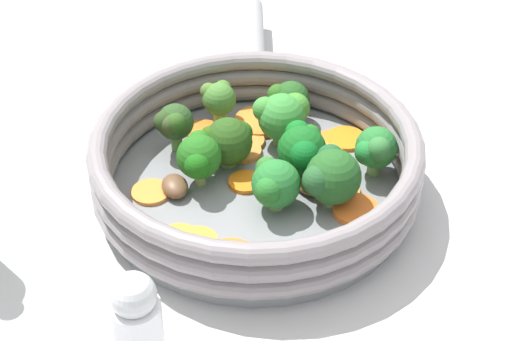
{
  "coord_description": "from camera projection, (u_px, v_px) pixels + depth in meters",
  "views": [
    {
      "loc": [
        -0.02,
        0.57,
        0.49
      ],
      "look_at": [
        0.0,
        0.0,
        0.03
      ],
      "focal_mm": 60.0,
      "sensor_mm": 36.0,
      "label": 1
    }
  ],
  "objects": [
    {
      "name": "carrot_slice_8",
      "position": [
        356.0,
        210.0,
        0.71
      ],
      "size": [
        0.06,
        0.06,
        0.01
      ],
      "primitive_type": "cylinder",
      "rotation": [
        0.0,
        0.0,
        2.35
      ],
      "color": "orange",
      "rests_on": "skillet"
    },
    {
      "name": "broccoli_floret_2",
      "position": [
        282.0,
        115.0,
        0.77
      ],
      "size": [
        0.05,
        0.04,
        0.05
      ],
      "color": "#7AA354",
      "rests_on": "skillet"
    },
    {
      "name": "broccoli_floret_9",
      "position": [
        331.0,
        176.0,
        0.7
      ],
      "size": [
        0.05,
        0.05,
        0.05
      ],
      "color": "#719B5B",
      "rests_on": "skillet"
    },
    {
      "name": "skillet_rim_wall",
      "position": [
        256.0,
        160.0,
        0.73
      ],
      "size": [
        0.28,
        0.28,
        0.05
      ],
      "color": "gray",
      "rests_on": "skillet"
    },
    {
      "name": "broccoli_floret_4",
      "position": [
        289.0,
        100.0,
        0.8
      ],
      "size": [
        0.04,
        0.04,
        0.04
      ],
      "color": "#70A05D",
      "rests_on": "skillet"
    },
    {
      "name": "broccoli_floret_3",
      "position": [
        199.0,
        158.0,
        0.72
      ],
      "size": [
        0.04,
        0.05,
        0.05
      ],
      "color": "#8DAA5E",
      "rests_on": "skillet"
    },
    {
      "name": "broccoli_floret_8",
      "position": [
        219.0,
        98.0,
        0.79
      ],
      "size": [
        0.03,
        0.03,
        0.05
      ],
      "color": "#8DB65C",
      "rests_on": "skillet"
    },
    {
      "name": "carrot_slice_11",
      "position": [
        197.0,
        242.0,
        0.68
      ],
      "size": [
        0.04,
        0.04,
        0.0
      ],
      "primitive_type": "cylinder",
      "rotation": [
        0.0,
        0.0,
        6.2
      ],
      "color": "orange",
      "rests_on": "skillet"
    },
    {
      "name": "broccoli_floret_6",
      "position": [
        274.0,
        184.0,
        0.7
      ],
      "size": [
        0.04,
        0.05,
        0.05
      ],
      "color": "#77A456",
      "rests_on": "skillet"
    },
    {
      "name": "ground_plane",
      "position": [
        256.0,
        195.0,
        0.75
      ],
      "size": [
        4.0,
        4.0,
        0.0
      ],
      "primitive_type": "plane",
      "color": "#BBBAB9"
    },
    {
      "name": "skillet",
      "position": [
        256.0,
        190.0,
        0.75
      ],
      "size": [
        0.26,
        0.26,
        0.01
      ],
      "primitive_type": "cylinder",
      "color": "gray",
      "rests_on": "ground_plane"
    },
    {
      "name": "carrot_slice_1",
      "position": [
        311.0,
        151.0,
        0.77
      ],
      "size": [
        0.04,
        0.04,
        0.01
      ],
      "primitive_type": "cylinder",
      "rotation": [
        0.0,
        0.0,
        1.75
      ],
      "color": "orange",
      "rests_on": "skillet"
    },
    {
      "name": "broccoli_floret_5",
      "position": [
        228.0,
        141.0,
        0.75
      ],
      "size": [
        0.05,
        0.04,
        0.05
      ],
      "color": "#7DA55B",
      "rests_on": "skillet"
    },
    {
      "name": "carrot_slice_2",
      "position": [
        334.0,
        141.0,
        0.79
      ],
      "size": [
        0.05,
        0.05,
        0.0
      ],
      "primitive_type": "cylinder",
      "rotation": [
        0.0,
        0.0,
        2.45
      ],
      "color": "orange",
      "rests_on": "skillet"
    },
    {
      "name": "carrot_slice_12",
      "position": [
        178.0,
        239.0,
        0.69
      ],
      "size": [
        0.05,
        0.05,
        0.0
      ],
      "primitive_type": "cylinder",
      "rotation": [
        0.0,
        0.0,
        4.09
      ],
      "color": "orange",
      "rests_on": "skillet"
    },
    {
      "name": "carrot_slice_13",
      "position": [
        231.0,
        260.0,
        0.67
      ],
      "size": [
        0.06,
        0.06,
        0.01
      ],
      "primitive_type": "cylinder",
      "rotation": [
        0.0,
        0.0,
        1.33
      ],
      "color": "orange",
      "rests_on": "skillet"
    },
    {
      "name": "carrot_slice_4",
      "position": [
        257.0,
        122.0,
        0.81
      ],
      "size": [
        0.06,
        0.06,
        0.01
      ],
      "primitive_type": "cylinder",
      "rotation": [
        0.0,
        0.0,
        5.8
      ],
      "color": "orange",
      "rests_on": "skillet"
    },
    {
      "name": "carrot_slice_7",
      "position": [
        245.0,
        185.0,
        0.74
      ],
      "size": [
        0.04,
        0.04,
        0.0
      ],
      "primitive_type": "cylinder",
      "rotation": [
        0.0,
        0.0,
        0.55
      ],
      "color": "orange",
      "rests_on": "skillet"
    },
    {
      "name": "skillet_handle",
      "position": [
        253.0,
        45.0,
        0.9
      ],
      "size": [
        0.03,
        0.17,
        0.02
      ],
      "primitive_type": "cylinder",
      "rotation": [
        1.57,
        0.0,
        0.05
      ],
      "color": "#999B9E",
      "rests_on": "skillet"
    },
    {
      "name": "carrot_slice_0",
      "position": [
        204.0,
        132.0,
        0.8
      ],
      "size": [
        0.05,
        0.05,
        0.01
      ],
      "primitive_type": "cylinder",
      "rotation": [
        0.0,
        0.0,
        3.69
      ],
      "color": "orange",
      "rests_on": "skillet"
    },
    {
      "name": "carrot_slice_6",
      "position": [
        151.0,
        192.0,
        0.73
      ],
      "size": [
        0.04,
        0.04,
        0.0
      ],
      "primitive_type": "cylinder",
      "rotation": [
        0.0,
        0.0,
        6.01
      ],
      "color": "orange",
      "rests_on": "skillet"
    },
    {
      "name": "broccoli_floret_1",
      "position": [
        174.0,
        123.0,
        0.76
      ],
      "size": [
        0.04,
        0.04,
        0.05
      ],
      "color": "#5C8B42",
      "rests_on": "skillet"
    },
    {
      "name": "broccoli_floret_7",
      "position": [
        302.0,
        148.0,
        0.74
      ],
      "size": [
        0.04,
        0.05,
        0.05
      ],
      "color": "#629456",
      "rests_on": "skillet"
    },
    {
      "name": "carrot_slice_5",
      "position": [
        337.0,
        190.0,
        0.73
      ],
      "size": [
        0.05,
        0.05,
        0.0
      ],
      "primitive_type": "cylinder",
      "rotation": [
        0.0,
        0.0,
        0.42
      ],
      "color": "orange",
      "rests_on": "skillet"
    },
    {
      "name": "carrot_slice_3",
      "position": [
        244.0,
        151.0,
        0.78
      ],
      "size": [
        0.04,
        0.04,
        0.0
      ],
      "primitive_type": "cylinder",
      "rotation": [
        0.0,
        0.0,
        1.8
      ],
      "color": "orange",
      "rests_on": "skillet"
    },
    {
      "name": "skillet_rivet_left",
      "position": [
        279.0,
        99.0,
        0.84
      ],
      "size": [
        0.01,
        0.01,
        0.01
      ],
      "primitive_type": "sphere",
      "color": "gray",
      "rests_on": "skillet"
    },
    {
      "name": "skillet_rivet_right",
      "position": [
        229.0,
        100.0,
        0.84
      ],
      "size": [
        0.01,
        0.01,
        0.01
      ],
      "primitive_type": "sphere",
      "color": "gray",
      "rests_on": "skillet"
    },
    {
      "name": "mushroom_piece_0",
      "position": [
        175.0,
        186.0,
        0.73
      ],
      "size": [
        0.03,
        0.04,
        0.01
      ],
      "primitive_type": "ellipsoid",
      "rotation": [
        0.0,
        0.0,
        1.91
      ],
      "color": "brown",
      "rests_on": "skillet"
    },
    {
      "name": "carrot_slice_10",
      "position": [
        249.0,
        141.0,
        0.79
      ],
      "size": [
        0.04,
        0.04,
        0.0
      ],
      "primitive_type": "cylinder",
      "rotation": [
        0.0,
        0.0,
        4.32
      ],
      "color": "orange",
      "rests_on": "skillet"
    },
    {
      "name": "broccoli_floret_0",
      "position": [
        376.0,
        149.0,
        0.73
      ],
      "size": [
        0.04,
        0.04,
        0.05
      ],
      "color": "#73A259",
      "rests_on": "skillet"
    },
    {
      "name": "mushroom_piece_1",
      "position": [
        313.0,
        186.0,
        0.73
      ],
      "size": [
        0.04,
        0.04,
        0.01
      ],
      "primitive_type": "ellipsoid",
      "rotation": [
        0.0,
        0.0,
        5.82
      ],
      "color": "brown",
      "rests_on": "skillet"
    },
    {
      "name": "salt_shaker",
      "position": [
        139.0,
        338.0,
        0.56
      ],
      "size": [
        0.03,
        0.03,
        0.11
      ],
      "color": "white",
      "rests_on": "ground_plane"
    },
    {
      "name": "carrot_slice_9",
      "position": [
        346.0,
        139.0,
        0.79
      ],
      "size": [
        0.05,
        0.05,
        0.0
      ],
      "primitive_type": "cylinder",
      "rotation": [
        0.0,
        0.0,
        1.18
      ],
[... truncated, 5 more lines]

